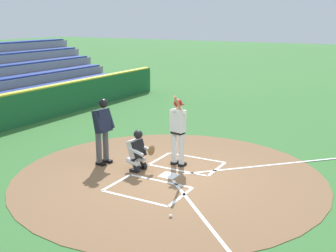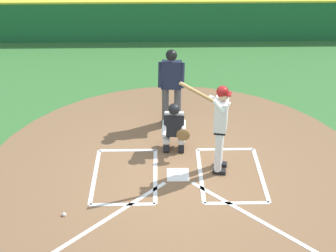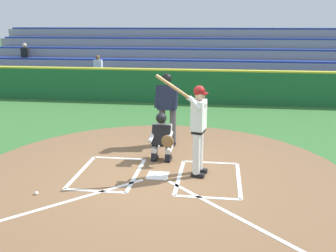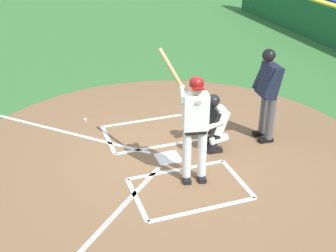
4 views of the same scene
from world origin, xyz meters
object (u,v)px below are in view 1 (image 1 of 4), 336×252
object	(u,v)px
catcher	(138,149)
plate_umpire	(103,127)
batter	(178,127)
baseball	(171,216)

from	to	relation	value
catcher	plate_umpire	size ratio (longest dim) A/B	0.61
plate_umpire	catcher	bearing A→B (deg)	91.95
batter	plate_umpire	world-z (taller)	batter
plate_umpire	batter	bearing A→B (deg)	115.23
catcher	baseball	xyz separation A→B (m)	(2.02, 2.10, -0.55)
catcher	baseball	distance (m)	2.97
batter	catcher	bearing A→B (deg)	-41.46
catcher	baseball	world-z (taller)	catcher
plate_umpire	baseball	xyz separation A→B (m)	(1.98, 3.23, -1.04)
batter	plate_umpire	size ratio (longest dim) A/B	1.14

